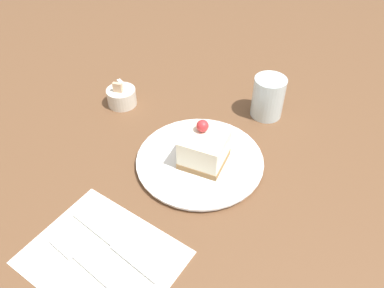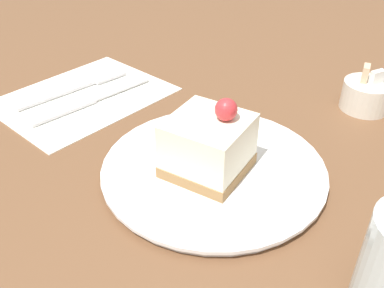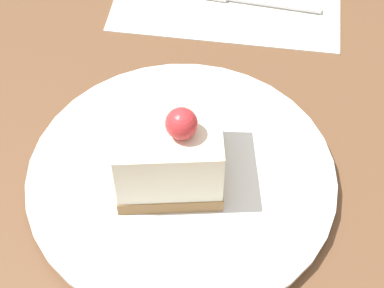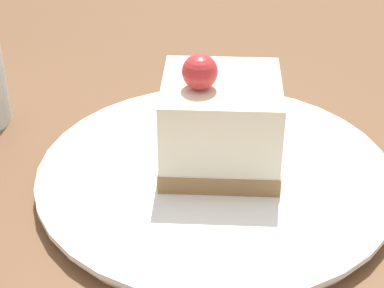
% 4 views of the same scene
% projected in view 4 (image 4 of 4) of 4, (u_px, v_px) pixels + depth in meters
% --- Properties ---
extents(ground_plane, '(4.00, 4.00, 0.00)m').
position_uv_depth(ground_plane, '(211.00, 169.00, 0.46)').
color(ground_plane, brown).
extents(plate, '(0.24, 0.24, 0.01)m').
position_uv_depth(plate, '(215.00, 175.00, 0.44)').
color(plate, white).
rests_on(plate, ground_plane).
extents(cake_slice, '(0.09, 0.09, 0.08)m').
position_uv_depth(cake_slice, '(220.00, 122.00, 0.43)').
color(cake_slice, '#9E7547').
rests_on(cake_slice, plate).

